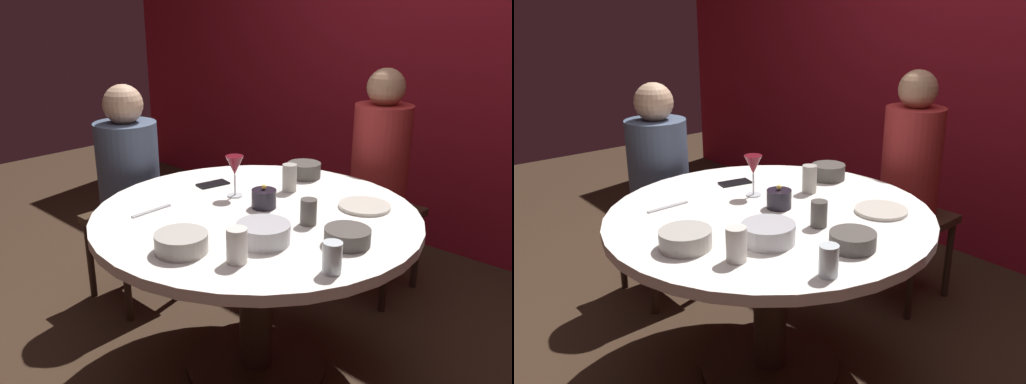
# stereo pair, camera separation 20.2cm
# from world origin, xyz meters

# --- Properties ---
(ground_plane) EXTENTS (8.00, 8.00, 0.00)m
(ground_plane) POSITION_xyz_m (0.00, 0.00, 0.00)
(ground_plane) COLOR #382619
(back_wall) EXTENTS (6.00, 0.10, 2.60)m
(back_wall) POSITION_xyz_m (0.00, 1.72, 1.30)
(back_wall) COLOR maroon
(back_wall) RESTS_ON ground
(dining_table) EXTENTS (1.27, 1.27, 0.73)m
(dining_table) POSITION_xyz_m (0.00, 0.00, 0.57)
(dining_table) COLOR white
(dining_table) RESTS_ON ground
(seated_diner_left) EXTENTS (0.40, 0.40, 1.14)m
(seated_diner_left) POSITION_xyz_m (-0.87, 0.00, 0.71)
(seated_diner_left) COLOR #3F2D1E
(seated_diner_left) RESTS_ON ground
(seated_diner_back) EXTENTS (0.40, 0.40, 1.20)m
(seated_diner_back) POSITION_xyz_m (0.00, 0.94, 0.74)
(seated_diner_back) COLOR #3F2D1E
(seated_diner_back) RESTS_ON ground
(candle_holder) EXTENTS (0.10, 0.10, 0.10)m
(candle_holder) POSITION_xyz_m (-0.01, 0.05, 0.76)
(candle_holder) COLOR black
(candle_holder) RESTS_ON dining_table
(wine_glass) EXTENTS (0.08, 0.08, 0.18)m
(wine_glass) POSITION_xyz_m (-0.18, 0.07, 0.85)
(wine_glass) COLOR silver
(wine_glass) RESTS_ON dining_table
(dinner_plate) EXTENTS (0.21, 0.21, 0.01)m
(dinner_plate) POSITION_xyz_m (0.29, 0.32, 0.73)
(dinner_plate) COLOR beige
(dinner_plate) RESTS_ON dining_table
(cell_phone) EXTENTS (0.10, 0.15, 0.01)m
(cell_phone) POSITION_xyz_m (-0.36, 0.10, 0.73)
(cell_phone) COLOR black
(cell_phone) RESTS_ON dining_table
(bowl_serving_large) EXTENTS (0.18, 0.18, 0.07)m
(bowl_serving_large) POSITION_xyz_m (0.21, -0.19, 0.76)
(bowl_serving_large) COLOR #B7B7BC
(bowl_serving_large) RESTS_ON dining_table
(bowl_salad_center) EXTENTS (0.15, 0.15, 0.07)m
(bowl_salad_center) POSITION_xyz_m (-0.13, 0.47, 0.76)
(bowl_salad_center) COLOR #4C4742
(bowl_salad_center) RESTS_ON dining_table
(bowl_small_white) EXTENTS (0.16, 0.16, 0.06)m
(bowl_small_white) POSITION_xyz_m (0.43, -0.01, 0.75)
(bowl_small_white) COLOR #4C4742
(bowl_small_white) RESTS_ON dining_table
(bowl_sauce_side) EXTENTS (0.18, 0.18, 0.06)m
(bowl_sauce_side) POSITION_xyz_m (0.07, -0.43, 0.76)
(bowl_sauce_side) COLOR #B2ADA3
(bowl_sauce_side) RESTS_ON dining_table
(cup_near_candle) EXTENTS (0.07, 0.07, 0.11)m
(cup_near_candle) POSITION_xyz_m (0.25, -0.36, 0.78)
(cup_near_candle) COLOR silver
(cup_near_candle) RESTS_ON dining_table
(cup_by_left_diner) EXTENTS (0.06, 0.06, 0.12)m
(cup_by_left_diner) POSITION_xyz_m (-0.06, 0.27, 0.79)
(cup_by_left_diner) COLOR #B2ADA3
(cup_by_left_diner) RESTS_ON dining_table
(cup_by_right_diner) EXTENTS (0.06, 0.06, 0.10)m
(cup_by_right_diner) POSITION_xyz_m (0.51, -0.21, 0.78)
(cup_by_right_diner) COLOR silver
(cup_by_right_diner) RESTS_ON dining_table
(cup_center_front) EXTENTS (0.06, 0.06, 0.10)m
(cup_center_front) POSITION_xyz_m (0.23, 0.04, 0.77)
(cup_center_front) COLOR #4C4742
(cup_center_front) RESTS_ON dining_table
(fork_near_plate) EXTENTS (0.02, 0.18, 0.01)m
(fork_near_plate) POSITION_xyz_m (-0.30, -0.28, 0.73)
(fork_near_plate) COLOR #B7B7BC
(fork_near_plate) RESTS_ON dining_table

